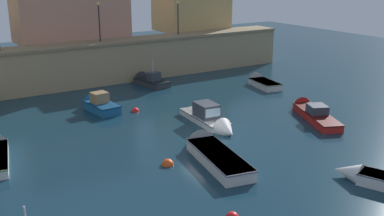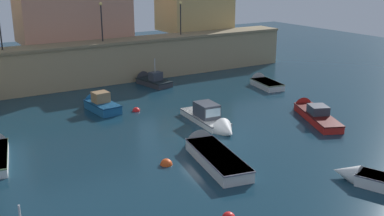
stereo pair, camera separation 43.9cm
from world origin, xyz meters
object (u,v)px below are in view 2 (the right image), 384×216
at_px(quay_lamp_1, 101,15).
at_px(moored_boat_9, 262,82).
at_px(moored_boat_4, 209,151).
at_px(quay_lamp_2, 181,12).
at_px(moored_boat_1, 99,103).
at_px(mooring_buoy_1, 166,165).
at_px(moored_boat_5, 149,80).
at_px(mooring_buoy_0, 136,111).
at_px(moored_boat_3, 212,120).
at_px(moored_boat_6, 312,112).

bearing_deg(quay_lamp_1, moored_boat_9, -36.27).
bearing_deg(moored_boat_4, quay_lamp_2, -15.18).
relative_size(quay_lamp_2, moored_boat_1, 0.77).
height_order(quay_lamp_1, moored_boat_9, quay_lamp_1).
xyz_separation_m(quay_lamp_1, mooring_buoy_1, (-4.22, -20.22, -6.39)).
height_order(moored_boat_5, mooring_buoy_1, moored_boat_5).
relative_size(quay_lamp_1, moored_boat_5, 0.76).
xyz_separation_m(moored_boat_5, mooring_buoy_0, (-4.77, -7.36, -0.35)).
bearing_deg(moored_boat_3, mooring_buoy_0, -148.44).
height_order(quay_lamp_1, mooring_buoy_0, quay_lamp_1).
distance_m(moored_boat_1, moored_boat_9, 15.86).
xyz_separation_m(quay_lamp_2, moored_boat_9, (3.67, -8.94, -5.94)).
relative_size(quay_lamp_1, moored_boat_4, 0.50).
xyz_separation_m(moored_boat_1, mooring_buoy_0, (2.28, -1.98, -0.47)).
bearing_deg(mooring_buoy_1, quay_lamp_2, 57.80).
height_order(moored_boat_3, mooring_buoy_0, moored_boat_3).
bearing_deg(moored_boat_1, moored_boat_9, -99.09).
relative_size(moored_boat_6, mooring_buoy_1, 10.21).
bearing_deg(moored_boat_4, moored_boat_3, -24.65).
bearing_deg(mooring_buoy_0, quay_lamp_2, 45.49).
bearing_deg(moored_boat_5, mooring_buoy_1, 145.91).
bearing_deg(moored_boat_4, moored_boat_1, 20.43).
xyz_separation_m(moored_boat_1, mooring_buoy_1, (-0.56, -12.14, -0.47)).
xyz_separation_m(moored_boat_5, mooring_buoy_1, (-7.62, -17.52, -0.35)).
bearing_deg(mooring_buoy_1, moored_boat_5, 66.49).
height_order(moored_boat_1, moored_boat_4, moored_boat_1).
height_order(moored_boat_9, mooring_buoy_1, moored_boat_9).
bearing_deg(moored_boat_3, moored_boat_9, 128.49).
relative_size(quay_lamp_2, moored_boat_3, 0.54).
height_order(moored_boat_1, moored_boat_6, moored_boat_1).
height_order(quay_lamp_2, moored_boat_3, quay_lamp_2).
bearing_deg(mooring_buoy_1, moored_boat_6, 8.54).
xyz_separation_m(quay_lamp_1, moored_boat_5, (3.40, -2.70, -6.03)).
bearing_deg(moored_boat_6, moored_boat_1, 75.63).
xyz_separation_m(moored_boat_6, mooring_buoy_0, (-10.62, 8.14, -0.37)).
height_order(moored_boat_5, moored_boat_9, moored_boat_5).
distance_m(moored_boat_1, moored_boat_3, 9.60).
distance_m(moored_boat_3, moored_boat_9, 12.66).
distance_m(moored_boat_5, moored_boat_6, 16.56).
xyz_separation_m(quay_lamp_1, moored_boat_1, (-3.65, -8.08, -5.92)).
height_order(moored_boat_3, moored_boat_9, moored_boat_3).
distance_m(mooring_buoy_0, mooring_buoy_1, 10.55).
height_order(moored_boat_6, mooring_buoy_0, moored_boat_6).
bearing_deg(moored_boat_6, quay_lamp_2, 26.02).
bearing_deg(mooring_buoy_0, moored_boat_3, -62.83).
xyz_separation_m(quay_lamp_1, moored_boat_3, (1.70, -16.04, -5.96)).
bearing_deg(quay_lamp_2, moored_boat_1, -146.41).
bearing_deg(moored_boat_9, quay_lamp_1, 63.56).
relative_size(moored_boat_1, moored_boat_5, 0.92).
bearing_deg(moored_boat_5, quay_lamp_2, -72.77).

